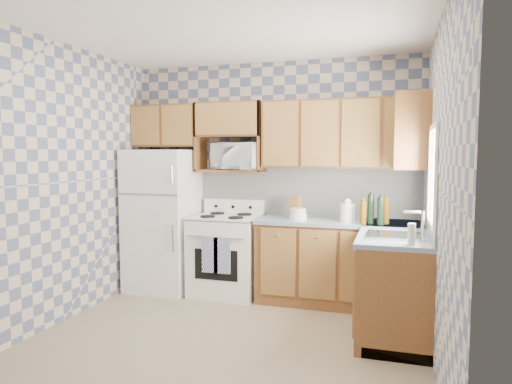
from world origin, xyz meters
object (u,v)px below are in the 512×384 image
(refrigerator, at_px, (163,220))
(microwave, at_px, (239,156))
(electric_kettle, at_px, (348,213))
(stove_body, at_px, (227,256))

(refrigerator, distance_m, microwave, 1.20)
(microwave, bearing_deg, electric_kettle, 0.36)
(microwave, xyz_separation_m, electric_kettle, (1.29, -0.24, -0.59))
(refrigerator, distance_m, stove_body, 0.89)
(stove_body, height_order, microwave, microwave)
(refrigerator, relative_size, stove_body, 1.87)
(stove_body, relative_size, electric_kettle, 4.69)
(refrigerator, xyz_separation_m, electric_kettle, (2.19, -0.05, 0.18))
(refrigerator, bearing_deg, stove_body, 1.78)
(microwave, relative_size, electric_kettle, 2.94)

